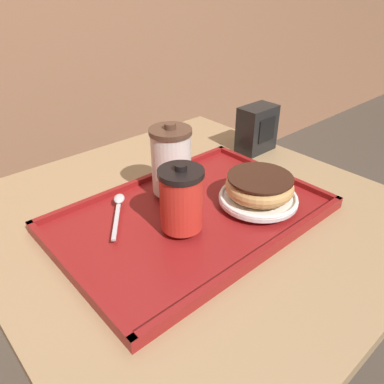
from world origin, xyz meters
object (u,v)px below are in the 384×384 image
object	(u,v)px
coffee_cup_rear	(171,160)
spoon	(118,205)
coffee_cup_front	(181,199)
napkin_dispenser	(257,129)
donut_chocolate_glazed	(259,186)

from	to	relation	value
coffee_cup_rear	spoon	world-z (taller)	coffee_cup_rear
coffee_cup_front	napkin_dispenser	bearing A→B (deg)	21.67
coffee_cup_rear	spoon	size ratio (longest dim) A/B	1.17
donut_chocolate_glazed	coffee_cup_front	bearing A→B (deg)	167.52
coffee_cup_front	napkin_dispenser	size ratio (longest dim) A/B	1.02
coffee_cup_rear	donut_chocolate_glazed	bearing A→B (deg)	-55.15
coffee_cup_front	napkin_dispenser	xyz separation A→B (m)	(0.40, 0.16, -0.02)
coffee_cup_front	coffee_cup_rear	bearing A→B (deg)	58.66
spoon	napkin_dispenser	xyz separation A→B (m)	(0.46, 0.03, 0.03)
coffee_cup_front	napkin_dispenser	distance (m)	0.44
coffee_cup_front	coffee_cup_rear	xyz separation A→B (m)	(0.07, 0.11, 0.01)
coffee_cup_rear	napkin_dispenser	distance (m)	0.34
spoon	donut_chocolate_glazed	bearing A→B (deg)	-90.26
coffee_cup_rear	donut_chocolate_glazed	world-z (taller)	coffee_cup_rear
coffee_cup_front	donut_chocolate_glazed	xyz separation A→B (m)	(0.17, -0.04, -0.02)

